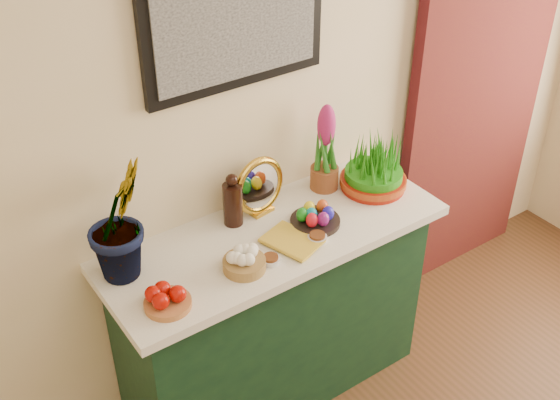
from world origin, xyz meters
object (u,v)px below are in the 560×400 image
object	(u,v)px
book	(279,251)
wheatgrass_sabzeh	(374,167)
mirror	(259,187)
hyacinth_green	(116,203)
sideboard	(273,318)

from	to	relation	value
book	wheatgrass_sabzeh	xyz separation A→B (m)	(0.59, 0.14, 0.09)
mirror	book	distance (m)	0.31
mirror	hyacinth_green	bearing A→B (deg)	-176.67
hyacinth_green	book	distance (m)	0.63
hyacinth_green	book	size ratio (longest dim) A/B	2.84
hyacinth_green	mirror	size ratio (longest dim) A/B	2.38
mirror	book	bearing A→B (deg)	-108.90
mirror	wheatgrass_sabzeh	world-z (taller)	mirror
mirror	book	world-z (taller)	mirror
sideboard	hyacinth_green	distance (m)	0.96
wheatgrass_sabzeh	hyacinth_green	bearing A→B (deg)	174.99
sideboard	hyacinth_green	world-z (taller)	hyacinth_green
sideboard	hyacinth_green	bearing A→B (deg)	168.90
hyacinth_green	wheatgrass_sabzeh	world-z (taller)	hyacinth_green
sideboard	book	world-z (taller)	book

